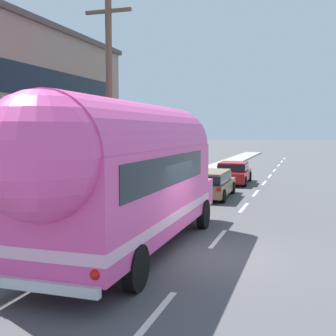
# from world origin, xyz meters

# --- Properties ---
(ground_plane) EXTENTS (300.00, 300.00, 0.00)m
(ground_plane) POSITION_xyz_m (0.00, 0.00, 0.00)
(ground_plane) COLOR #4C4C4F
(lane_markings) EXTENTS (4.02, 80.00, 0.01)m
(lane_markings) POSITION_xyz_m (-2.74, 12.72, 0.00)
(lane_markings) COLOR silver
(lane_markings) RESTS_ON ground
(sidewalk_slab) EXTENTS (2.36, 90.00, 0.15)m
(sidewalk_slab) POSITION_xyz_m (-5.07, 10.00, 0.07)
(sidewalk_slab) COLOR gray
(sidewalk_slab) RESTS_ON ground
(utility_pole) EXTENTS (1.80, 0.24, 8.50)m
(utility_pole) POSITION_xyz_m (-4.46, 3.58, 4.42)
(utility_pole) COLOR brown
(utility_pole) RESTS_ON ground
(painted_bus) EXTENTS (2.62, 10.72, 4.12)m
(painted_bus) POSITION_xyz_m (-1.95, -0.86, 2.30)
(painted_bus) COLOR #EA4C9E
(painted_bus) RESTS_ON ground
(car_lead) EXTENTS (1.95, 4.56, 1.37)m
(car_lead) POSITION_xyz_m (-1.97, 9.98, 0.79)
(car_lead) COLOR olive
(car_lead) RESTS_ON ground
(car_second) EXTENTS (2.08, 4.64, 1.37)m
(car_second) POSITION_xyz_m (-1.85, 16.26, 0.74)
(car_second) COLOR #A5191E
(car_second) RESTS_ON ground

